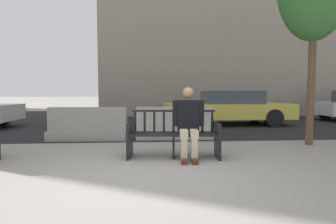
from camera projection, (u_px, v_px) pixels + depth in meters
name	position (u px, v px, depth m)	size (l,w,h in m)	color
ground_plane	(151.00, 177.00, 3.76)	(200.00, 200.00, 0.00)	gray
street_asphalt	(150.00, 119.00, 12.42)	(120.00, 12.00, 0.01)	black
street_bench	(174.00, 136.00, 4.90)	(1.73, 0.67, 0.88)	black
seated_person	(188.00, 121.00, 4.82)	(0.59, 0.75, 1.31)	black
jersey_barrier_centre	(174.00, 126.00, 7.01)	(2.02, 0.74, 0.84)	#9E998E
jersey_barrier_left	(88.00, 126.00, 6.82)	(2.03, 0.77, 0.84)	gray
car_taxi_near	(227.00, 108.00, 10.07)	(4.83, 2.04, 1.30)	#DBC64C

